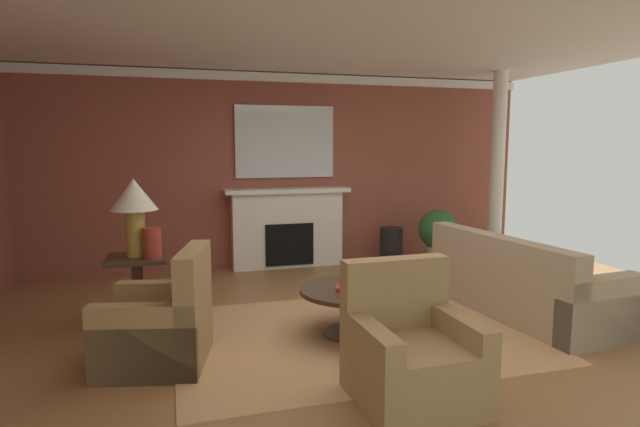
% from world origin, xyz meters
% --- Properties ---
extents(ground_plane, '(9.17, 9.17, 0.00)m').
position_xyz_m(ground_plane, '(0.00, 0.00, 0.00)').
color(ground_plane, olive).
extents(wall_fireplace, '(7.65, 0.12, 2.79)m').
position_xyz_m(wall_fireplace, '(0.00, 2.93, 1.40)').
color(wall_fireplace, brown).
rests_on(wall_fireplace, ground_plane).
extents(ceiling_panel, '(7.65, 6.35, 0.06)m').
position_xyz_m(ceiling_panel, '(0.00, 0.30, 2.82)').
color(ceiling_panel, white).
extents(crown_moulding, '(7.65, 0.08, 0.12)m').
position_xyz_m(crown_moulding, '(0.00, 2.85, 2.71)').
color(crown_moulding, white).
extents(area_rug, '(3.23, 2.42, 0.01)m').
position_xyz_m(area_rug, '(0.02, -0.15, 0.01)').
color(area_rug, tan).
rests_on(area_rug, ground_plane).
extents(fireplace, '(1.80, 0.35, 1.15)m').
position_xyz_m(fireplace, '(0.05, 2.72, 0.54)').
color(fireplace, white).
rests_on(fireplace, ground_plane).
extents(mantel_mirror, '(1.44, 0.04, 1.03)m').
position_xyz_m(mantel_mirror, '(0.05, 2.84, 1.81)').
color(mantel_mirror, silver).
extents(sofa, '(1.07, 2.17, 0.85)m').
position_xyz_m(sofa, '(1.91, -0.06, 0.30)').
color(sofa, tan).
rests_on(sofa, ground_plane).
extents(armchair_near_window, '(0.96, 0.96, 0.95)m').
position_xyz_m(armchair_near_window, '(-1.69, -0.33, 0.31)').
color(armchair_near_window, '#9E7A4C').
rests_on(armchair_near_window, ground_plane).
extents(armchair_facing_fireplace, '(0.81, 0.81, 0.95)m').
position_xyz_m(armchair_facing_fireplace, '(-0.02, -1.44, 0.31)').
color(armchair_facing_fireplace, '#9E7A4C').
rests_on(armchair_facing_fireplace, ground_plane).
extents(coffee_table, '(1.00, 1.00, 0.45)m').
position_xyz_m(coffee_table, '(0.02, -0.15, 0.34)').
color(coffee_table, '#3D2D1E').
rests_on(coffee_table, ground_plane).
extents(side_table, '(0.56, 0.56, 0.70)m').
position_xyz_m(side_table, '(-1.91, 0.65, 0.40)').
color(side_table, '#3D2D1E').
rests_on(side_table, ground_plane).
extents(table_lamp, '(0.44, 0.44, 0.75)m').
position_xyz_m(table_lamp, '(-1.91, 0.65, 1.22)').
color(table_lamp, '#B28E38').
rests_on(table_lamp, side_table).
extents(vase_on_side_table, '(0.17, 0.17, 0.29)m').
position_xyz_m(vase_on_side_table, '(-1.76, 0.53, 0.85)').
color(vase_on_side_table, '#9E3328').
rests_on(vase_on_side_table, side_table).
extents(vase_tall_corner, '(0.34, 0.34, 0.55)m').
position_xyz_m(vase_tall_corner, '(1.55, 2.42, 0.28)').
color(vase_tall_corner, black).
rests_on(vase_tall_corner, ground_plane).
extents(book_red_cover, '(0.28, 0.24, 0.04)m').
position_xyz_m(book_red_cover, '(-0.04, -0.21, 0.47)').
color(book_red_cover, maroon).
rests_on(book_red_cover, coffee_table).
extents(potted_plant, '(0.56, 0.56, 0.83)m').
position_xyz_m(potted_plant, '(2.15, 2.13, 0.49)').
color(potted_plant, '#BCB29E').
rests_on(potted_plant, ground_plane).
extents(column_white, '(0.20, 0.20, 2.79)m').
position_xyz_m(column_white, '(2.94, 1.89, 1.40)').
color(column_white, white).
rests_on(column_white, ground_plane).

